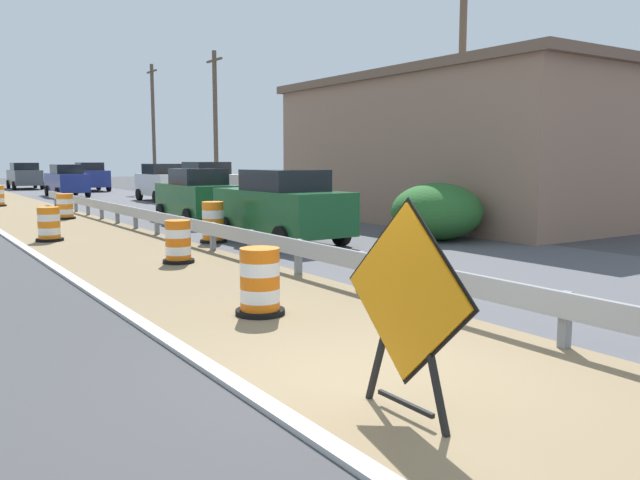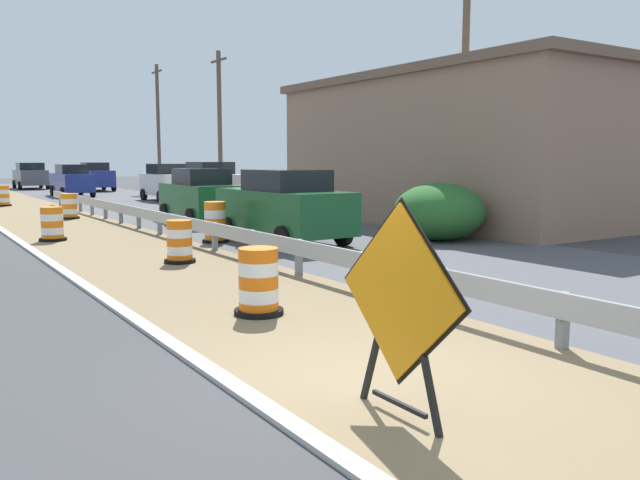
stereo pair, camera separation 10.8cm
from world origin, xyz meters
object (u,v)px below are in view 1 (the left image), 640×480
at_px(traffic_barrel_farther, 65,208).
at_px(car_trailing_near_lane, 208,185).
at_px(traffic_barrel_nearest, 260,285).
at_px(car_trailing_far_lane, 67,180).
at_px(utility_pole_far, 153,126).
at_px(traffic_barrel_far, 49,226).
at_px(car_lead_near_lane, 282,206).
at_px(traffic_barrel_mid, 213,224).
at_px(traffic_barrel_close, 178,244).
at_px(car_lead_far_lane, 25,176).
at_px(car_distant_a, 164,182).
at_px(utility_pole_near, 461,99).
at_px(car_distant_b, 197,196).
at_px(warning_sign_diamond, 406,301).
at_px(car_mid_far_lane, 90,177).
at_px(utility_pole_mid, 216,124).

height_order(traffic_barrel_farther, car_trailing_near_lane, car_trailing_near_lane).
relative_size(traffic_barrel_nearest, car_trailing_far_lane, 0.21).
bearing_deg(traffic_barrel_nearest, utility_pole_far, 72.81).
xyz_separation_m(traffic_barrel_nearest, traffic_barrel_farther, (1.09, 17.65, -0.01)).
height_order(traffic_barrel_far, traffic_barrel_farther, traffic_barrel_farther).
bearing_deg(car_lead_near_lane, traffic_barrel_mid, 55.08).
distance_m(traffic_barrel_close, car_lead_far_lane, 40.70).
xyz_separation_m(car_distant_a, utility_pole_near, (3.21, -18.98, 3.22)).
bearing_deg(traffic_barrel_far, car_distant_a, 59.54).
distance_m(traffic_barrel_mid, car_lead_near_lane, 1.96).
distance_m(traffic_barrel_far, utility_pole_far, 28.49).
height_order(traffic_barrel_far, utility_pole_near, utility_pole_near).
relative_size(traffic_barrel_close, traffic_barrel_farther, 0.98).
relative_size(traffic_barrel_mid, traffic_barrel_far, 1.18).
distance_m(car_lead_near_lane, car_lead_far_lane, 38.76).
bearing_deg(car_distant_b, traffic_barrel_nearest, 162.41).
bearing_deg(car_trailing_far_lane, car_lead_near_lane, -179.78).
bearing_deg(traffic_barrel_farther, warning_sign_diamond, -94.84).
xyz_separation_m(traffic_barrel_mid, traffic_barrel_far, (-3.70, 2.81, -0.08)).
height_order(car_lead_far_lane, car_distant_a, car_distant_a).
height_order(traffic_barrel_far, car_lead_near_lane, car_lead_near_lane).
bearing_deg(utility_pole_far, traffic_barrel_farther, -118.52).
bearing_deg(car_trailing_far_lane, traffic_barrel_far, 166.96).
xyz_separation_m(car_mid_far_lane, utility_pole_near, (3.65, -32.70, 3.22)).
bearing_deg(car_lead_near_lane, traffic_barrel_far, 52.35).
height_order(traffic_barrel_far, car_lead_far_lane, car_lead_far_lane).
height_order(traffic_barrel_farther, car_distant_b, car_distant_b).
height_order(car_distant_b, utility_pole_far, utility_pole_far).
xyz_separation_m(car_lead_near_lane, car_distant_a, (3.61, 18.98, 0.01)).
bearing_deg(traffic_barrel_nearest, car_lead_far_lane, 84.71).
distance_m(car_lead_near_lane, utility_pole_mid, 18.60).
bearing_deg(car_trailing_far_lane, car_trailing_near_lane, -165.86).
relative_size(traffic_barrel_nearest, utility_pole_far, 0.11).
bearing_deg(traffic_barrel_mid, car_trailing_near_lane, 66.67).
relative_size(car_lead_near_lane, utility_pole_near, 0.57).
height_order(car_mid_far_lane, car_trailing_far_lane, car_mid_far_lane).
relative_size(traffic_barrel_mid, car_trailing_far_lane, 0.23).
bearing_deg(traffic_barrel_nearest, traffic_barrel_farther, 86.47).
distance_m(traffic_barrel_close, traffic_barrel_farther, 12.43).
height_order(traffic_barrel_far, car_trailing_far_lane, car_trailing_far_lane).
bearing_deg(car_trailing_far_lane, traffic_barrel_farther, 167.87).
xyz_separation_m(traffic_barrel_nearest, car_mid_far_lane, (7.65, 39.73, 0.57)).
bearing_deg(traffic_barrel_far, car_lead_near_lane, -36.10).
bearing_deg(car_lead_near_lane, car_lead_far_lane, -1.20).
bearing_deg(car_lead_near_lane, car_mid_far_lane, -7.09).
bearing_deg(utility_pole_near, warning_sign_diamond, -137.33).
distance_m(traffic_barrel_mid, utility_pole_near, 9.25).
distance_m(utility_pole_mid, utility_pole_far, 12.05).
bearing_deg(utility_pole_far, traffic_barrel_nearest, -107.19).
xyz_separation_m(traffic_barrel_nearest, car_trailing_near_lane, (7.92, 19.71, 0.63)).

